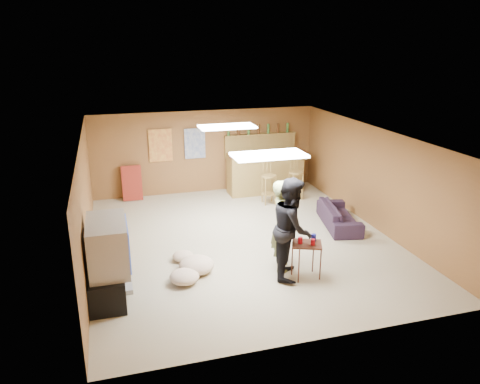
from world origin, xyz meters
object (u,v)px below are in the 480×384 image
object	(u,v)px
sofa	(339,215)
tray_table	(306,260)
person_black	(292,228)
tv_body	(108,245)
bar_counter	(265,173)
person_olive	(283,225)

from	to	relation	value
sofa	tray_table	distance (m)	2.61
person_black	tray_table	world-z (taller)	person_black
tv_body	tray_table	xyz separation A→B (m)	(3.27, -0.29, -0.58)
tv_body	tray_table	distance (m)	3.33
person_black	sofa	distance (m)	2.71
tv_body	bar_counter	bearing A→B (deg)	47.00
sofa	tray_table	world-z (taller)	tray_table
bar_counter	tray_table	world-z (taller)	bar_counter
tray_table	bar_counter	bearing A→B (deg)	79.49
person_black	bar_counter	bearing A→B (deg)	9.68
bar_counter	sofa	xyz separation A→B (m)	(0.80, -2.74, -0.31)
tray_table	person_black	bearing A→B (deg)	143.67
person_olive	sofa	world-z (taller)	person_olive
person_olive	sofa	bearing A→B (deg)	-34.09
tv_body	person_olive	xyz separation A→B (m)	(2.99, 0.16, -0.07)
bar_counter	tv_body	bearing A→B (deg)	-133.00
tv_body	tray_table	world-z (taller)	tv_body
tv_body	tray_table	size ratio (longest dim) A/B	1.71
sofa	person_black	bearing A→B (deg)	146.24
person_black	tray_table	xyz separation A→B (m)	(0.22, -0.16, -0.57)
person_black	sofa	bearing A→B (deg)	-22.78
sofa	person_olive	bearing A→B (deg)	140.46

